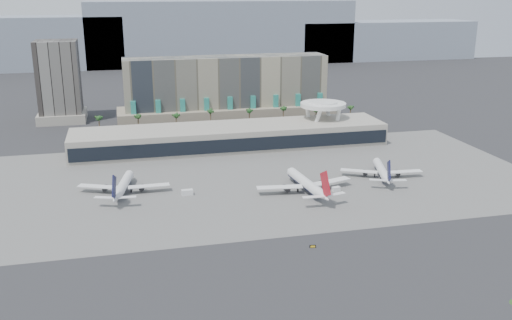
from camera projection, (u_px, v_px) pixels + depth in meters
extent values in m
plane|color=#232326|center=(288.00, 225.00, 210.01)|extent=(900.00, 900.00, 0.00)
cube|color=#5B5B59|center=(254.00, 179.00, 261.19)|extent=(260.00, 130.00, 0.06)
cube|color=gray|center=(222.00, 32.00, 650.69)|extent=(300.00, 60.00, 70.00)
cube|color=gray|center=(382.00, 40.00, 698.96)|extent=(220.00, 60.00, 45.00)
cube|color=gray|center=(226.00, 89.00, 369.03)|extent=(130.00, 22.00, 42.00)
cube|color=gray|center=(227.00, 114.00, 371.81)|extent=(140.00, 30.00, 10.00)
cube|color=teal|center=(134.00, 116.00, 347.95)|extent=(3.00, 2.00, 18.00)
cube|color=teal|center=(159.00, 114.00, 351.30)|extent=(3.00, 2.00, 18.00)
cube|color=teal|center=(183.00, 113.00, 354.64)|extent=(3.00, 2.00, 18.00)
cube|color=teal|center=(207.00, 112.00, 357.99)|extent=(3.00, 2.00, 18.00)
cube|color=teal|center=(230.00, 111.00, 361.34)|extent=(3.00, 2.00, 18.00)
cube|color=teal|center=(253.00, 110.00, 364.69)|extent=(3.00, 2.00, 18.00)
cube|color=teal|center=(276.00, 109.00, 368.04)|extent=(3.00, 2.00, 18.00)
cube|color=teal|center=(298.00, 108.00, 371.38)|extent=(3.00, 2.00, 18.00)
cube|color=teal|center=(320.00, 107.00, 374.73)|extent=(3.00, 2.00, 18.00)
cube|color=black|center=(59.00, 81.00, 367.41)|extent=(26.00, 26.00, 52.00)
cube|color=#B4AD9E|center=(63.00, 116.00, 374.08)|extent=(30.00, 30.00, 6.00)
cube|color=#B4AD9E|center=(231.00, 137.00, 310.65)|extent=(170.00, 32.00, 12.00)
cube|color=black|center=(237.00, 145.00, 295.72)|extent=(168.00, 0.60, 7.00)
cube|color=black|center=(231.00, 124.00, 308.55)|extent=(170.00, 12.00, 2.50)
cylinder|color=white|center=(329.00, 117.00, 334.41)|extent=(6.98, 6.99, 21.89)
cylinder|color=white|center=(309.00, 118.00, 331.56)|extent=(6.98, 6.99, 21.89)
cylinder|color=white|center=(316.00, 123.00, 319.72)|extent=(6.98, 6.99, 21.89)
cylinder|color=white|center=(337.00, 122.00, 322.56)|extent=(6.98, 6.99, 21.89)
cylinder|color=white|center=(323.00, 105.00, 324.45)|extent=(26.00, 26.00, 2.20)
cylinder|color=white|center=(323.00, 103.00, 324.08)|extent=(16.00, 16.00, 1.20)
cylinder|color=brown|center=(100.00, 129.00, 327.60)|extent=(0.70, 0.70, 12.00)
sphere|color=#1E481D|center=(99.00, 119.00, 325.95)|extent=(2.80, 2.80, 2.80)
cylinder|color=brown|center=(139.00, 127.00, 332.51)|extent=(0.70, 0.70, 12.00)
sphere|color=#1E481D|center=(138.00, 117.00, 330.86)|extent=(2.80, 2.80, 2.80)
cylinder|color=brown|center=(176.00, 125.00, 337.42)|extent=(0.70, 0.70, 12.00)
sphere|color=#1E481D|center=(176.00, 116.00, 335.77)|extent=(2.80, 2.80, 2.80)
cylinder|color=brown|center=(211.00, 123.00, 342.11)|extent=(0.70, 0.70, 12.00)
sphere|color=#1E481D|center=(211.00, 114.00, 340.46)|extent=(2.80, 2.80, 2.80)
cylinder|color=brown|center=(249.00, 121.00, 347.24)|extent=(0.70, 0.70, 12.00)
sphere|color=#1E481D|center=(249.00, 112.00, 345.59)|extent=(2.80, 2.80, 2.80)
cylinder|color=brown|center=(283.00, 119.00, 352.15)|extent=(0.70, 0.70, 12.00)
sphere|color=#1E481D|center=(284.00, 110.00, 350.50)|extent=(2.80, 2.80, 2.80)
cylinder|color=brown|center=(317.00, 117.00, 357.06)|extent=(0.70, 0.70, 12.00)
sphere|color=#1E481D|center=(317.00, 108.00, 355.41)|extent=(2.80, 2.80, 2.80)
cylinder|color=brown|center=(351.00, 116.00, 362.20)|extent=(0.70, 0.70, 12.00)
sphere|color=#1E481D|center=(352.00, 107.00, 360.55)|extent=(2.80, 2.80, 2.80)
cylinder|color=white|center=(124.00, 184.00, 243.32)|extent=(9.09, 26.79, 3.89)
cylinder|color=#101238|center=(124.00, 184.00, 243.36)|extent=(8.91, 26.26, 3.82)
cone|color=white|center=(130.00, 173.00, 257.87)|extent=(4.69, 5.07, 3.89)
cone|color=white|center=(116.00, 198.00, 226.81)|extent=(5.56, 9.36, 3.89)
cube|color=white|center=(98.00, 186.00, 242.19)|extent=(17.62, 10.54, 0.34)
cube|color=white|center=(149.00, 186.00, 242.92)|extent=(17.55, 4.06, 0.34)
cylinder|color=black|center=(106.00, 188.00, 243.04)|extent=(2.87, 4.24, 2.14)
cylinder|color=black|center=(142.00, 188.00, 243.57)|extent=(2.87, 4.24, 2.14)
cube|color=#101238|center=(114.00, 187.00, 223.95)|extent=(2.23, 8.76, 10.25)
cube|color=white|center=(104.00, 197.00, 225.59)|extent=(8.05, 4.61, 0.24)
cube|color=white|center=(126.00, 197.00, 225.89)|extent=(7.90, 2.61, 0.24)
cylinder|color=black|center=(129.00, 182.00, 254.01)|extent=(0.49, 0.49, 1.56)
cylinder|color=black|center=(117.00, 191.00, 243.07)|extent=(0.68, 0.68, 1.56)
cylinder|color=black|center=(131.00, 191.00, 243.28)|extent=(0.68, 0.68, 1.56)
cylinder|color=white|center=(304.00, 182.00, 244.84)|extent=(6.90, 29.54, 4.29)
cylinder|color=#101238|center=(304.00, 182.00, 244.89)|extent=(6.76, 28.95, 4.21)
cone|color=white|center=(290.00, 171.00, 260.06)|extent=(4.71, 5.19, 4.29)
cone|color=white|center=(323.00, 196.00, 227.58)|extent=(5.14, 10.00, 4.29)
cube|color=white|center=(280.00, 187.00, 240.45)|extent=(19.69, 6.57, 0.38)
cube|color=white|center=(330.00, 181.00, 247.66)|extent=(19.72, 9.79, 0.38)
cylinder|color=black|center=(286.00, 188.00, 242.23)|extent=(2.74, 4.49, 2.36)
cylinder|color=black|center=(323.00, 184.00, 247.48)|extent=(2.74, 4.49, 2.36)
cube|color=maroon|center=(325.00, 184.00, 224.51)|extent=(1.41, 9.75, 11.30)
cube|color=white|center=(313.00, 197.00, 224.98)|extent=(8.69, 2.79, 0.27)
cube|color=white|center=(335.00, 194.00, 227.93)|extent=(8.90, 4.25, 0.27)
cylinder|color=black|center=(294.00, 180.00, 256.07)|extent=(0.54, 0.54, 1.72)
cylinder|color=black|center=(298.00, 190.00, 243.69)|extent=(0.75, 0.75, 1.72)
cylinder|color=black|center=(312.00, 189.00, 245.79)|extent=(0.75, 0.75, 1.72)
cylinder|color=white|center=(381.00, 169.00, 263.32)|extent=(10.64, 25.61, 3.75)
cylinder|color=#101238|center=(381.00, 170.00, 263.36)|extent=(10.42, 25.10, 3.67)
cone|color=white|center=(376.00, 160.00, 277.33)|extent=(4.76, 5.09, 3.75)
cone|color=white|center=(388.00, 180.00, 247.43)|extent=(5.92, 9.14, 3.75)
cube|color=white|center=(359.00, 171.00, 263.01)|extent=(16.66, 11.22, 0.33)
cube|color=white|center=(404.00, 172.00, 262.16)|extent=(17.09, 4.91, 0.33)
cylinder|color=black|center=(365.00, 173.00, 263.61)|extent=(3.01, 4.17, 2.06)
cylinder|color=black|center=(397.00, 173.00, 262.99)|extent=(3.01, 4.17, 2.06)
cube|color=#101238|center=(389.00, 171.00, 244.67)|extent=(2.79, 8.31, 9.87)
cube|color=white|center=(378.00, 180.00, 246.57)|extent=(7.69, 4.93, 0.23)
cube|color=white|center=(398.00, 180.00, 246.22)|extent=(7.71, 3.08, 0.23)
cylinder|color=black|center=(377.00, 168.00, 273.61)|extent=(0.47, 0.47, 1.50)
cylinder|color=black|center=(375.00, 175.00, 263.30)|extent=(0.66, 0.66, 1.50)
cylinder|color=black|center=(388.00, 176.00, 263.06)|extent=(0.66, 0.66, 1.50)
cube|color=silver|center=(187.00, 192.00, 240.16)|extent=(4.91, 2.53, 2.36)
cube|color=white|center=(336.00, 189.00, 245.20)|extent=(3.85, 2.76, 1.79)
cube|color=black|center=(313.00, 246.00, 191.69)|extent=(2.14, 0.58, 0.96)
cube|color=gold|center=(313.00, 247.00, 191.53)|extent=(1.53, 0.26, 0.58)
cylinder|color=black|center=(310.00, 247.00, 191.57)|extent=(0.12, 0.12, 0.58)
cylinder|color=black|center=(315.00, 247.00, 191.92)|extent=(0.12, 0.12, 0.58)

